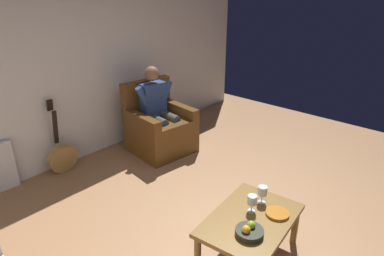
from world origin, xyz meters
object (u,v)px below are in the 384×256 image
person_seated (158,107)px  fruit_bowl (249,231)px  guitar (62,156)px  wine_glass_far (252,201)px  coffee_table (250,224)px  armchair (159,128)px  decorative_dish (277,213)px  wine_glass_near (262,192)px

person_seated → fruit_bowl: size_ratio=5.35×
guitar → wine_glass_far: (-0.40, 2.60, 0.31)m
coffee_table → guitar: bearing=-83.2°
coffee_table → fruit_bowl: fruit_bowl is taller
armchair → coffee_table: size_ratio=1.01×
person_seated → fruit_bowl: 2.55m
person_seated → wine_glass_far: bearing=74.3°
fruit_bowl → armchair: bearing=-116.8°
person_seated → fruit_bowl: (1.14, 2.26, -0.21)m
person_seated → guitar: 1.43m
fruit_bowl → wine_glass_far: bearing=-151.0°
wine_glass_far → fruit_bowl: bearing=29.0°
guitar → decorative_dish: size_ratio=4.74×
coffee_table → guitar: 2.67m
coffee_table → guitar: size_ratio=1.02×
armchair → coffee_table: armchair is taller
person_seated → wine_glass_near: size_ratio=7.24×
armchair → decorative_dish: bearing=78.5°
guitar → fruit_bowl: bearing=92.7°
decorative_dish → person_seated: bearing=-108.2°
armchair → wine_glass_far: 2.30m
wine_glass_far → coffee_table: bearing=30.0°
guitar → fruit_bowl: size_ratio=4.22×
person_seated → wine_glass_near: 2.23m
guitar → wine_glass_near: guitar is taller
armchair → fruit_bowl: size_ratio=4.37×
coffee_table → guitar: guitar is taller
decorative_dish → wine_glass_near: bearing=-108.2°
armchair → wine_glass_far: bearing=74.3°
guitar → coffee_table: bearing=96.8°
armchair → person_seated: bearing=90.0°
wine_glass_far → person_seated: bearing=-112.4°
armchair → wine_glass_far: (0.87, 2.11, 0.20)m
person_seated → wine_glass_far: 2.29m
wine_glass_near → decorative_dish: wine_glass_near is taller
person_seated → wine_glass_far: person_seated is taller
coffee_table → person_seated: bearing=-113.9°
wine_glass_near → armchair: bearing=-108.2°
person_seated → decorative_dish: size_ratio=6.01×
decorative_dish → guitar: bearing=-79.6°
person_seated → decorative_dish: bearing=78.5°
armchair → guitar: (1.28, -0.48, -0.12)m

